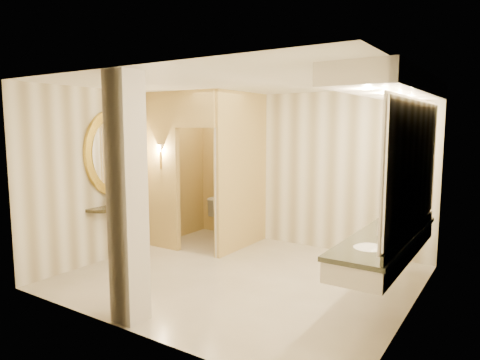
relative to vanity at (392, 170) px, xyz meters
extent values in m
plane|color=beige|center=(-1.98, -0.12, -1.63)|extent=(4.50, 4.50, 0.00)
plane|color=white|center=(-1.98, -0.12, 1.07)|extent=(4.50, 4.50, 0.00)
cube|color=white|center=(-1.98, 1.88, -0.28)|extent=(4.50, 0.02, 2.70)
cube|color=white|center=(-1.98, -2.12, -0.28)|extent=(4.50, 0.02, 2.70)
cube|color=white|center=(-4.23, -0.12, -0.28)|extent=(0.02, 4.00, 2.70)
cube|color=white|center=(0.27, -0.12, -0.28)|extent=(0.02, 4.00, 2.70)
cube|color=tan|center=(-2.78, 1.13, -0.28)|extent=(0.10, 1.50, 2.70)
cube|color=tan|center=(-3.90, 0.38, -0.28)|extent=(0.65, 0.10, 2.70)
cube|color=tan|center=(-3.18, 0.38, 0.77)|extent=(0.80, 0.10, 0.60)
cube|color=beige|center=(-2.86, 0.77, -0.58)|extent=(0.20, 0.79, 2.10)
cylinder|color=#B7913A|center=(-3.90, 0.31, -0.08)|extent=(0.03, 0.03, 0.30)
cone|color=beige|center=(-3.90, 0.31, 0.12)|extent=(0.14, 0.14, 0.14)
cube|color=beige|center=(-0.03, 0.00, -0.90)|extent=(0.60, 2.50, 0.24)
cube|color=black|center=(-0.03, 0.00, -0.78)|extent=(0.64, 2.54, 0.05)
cube|color=black|center=(0.25, 0.00, -0.71)|extent=(0.03, 2.50, 0.10)
ellipsoid|color=white|center=(-0.03, -0.68, -0.80)|extent=(0.40, 0.44, 0.15)
cylinder|color=#B7913A|center=(0.17, -0.68, -0.67)|extent=(0.03, 0.03, 0.22)
ellipsoid|color=white|center=(-0.03, 0.68, -0.80)|extent=(0.40, 0.44, 0.15)
cylinder|color=#B7913A|center=(0.17, 0.68, -0.67)|extent=(0.03, 0.03, 0.22)
cube|color=white|center=(0.25, 0.00, 0.07)|extent=(0.03, 2.50, 1.40)
cube|color=beige|center=(-0.03, 0.00, 0.96)|extent=(0.75, 2.70, 0.22)
cylinder|color=black|center=(-4.21, -0.47, -0.78)|extent=(1.04, 1.04, 0.05)
cube|color=beige|center=(-4.17, -0.47, -1.08)|extent=(0.10, 0.10, 0.60)
cylinder|color=gold|center=(-4.19, -0.47, 0.07)|extent=(0.07, 1.04, 1.04)
cylinder|color=white|center=(-4.15, -0.47, 0.07)|extent=(0.02, 0.83, 0.83)
cube|color=beige|center=(-2.26, -1.92, -0.28)|extent=(0.31, 0.31, 2.70)
cube|color=black|center=(-4.01, -0.62, -0.69)|extent=(0.12, 0.12, 0.12)
imported|color=white|center=(-3.41, 1.63, -1.23)|extent=(0.45, 0.79, 0.80)
imported|color=beige|center=(-0.01, -0.08, -0.69)|extent=(0.07, 0.07, 0.12)
imported|color=silver|center=(-0.03, 0.18, -0.70)|extent=(0.09, 0.09, 0.10)
imported|color=#C6B28C|center=(-0.05, -0.17, -0.65)|extent=(0.09, 0.09, 0.20)
camera|label=1|loc=(1.21, -5.03, 0.50)|focal=32.00mm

